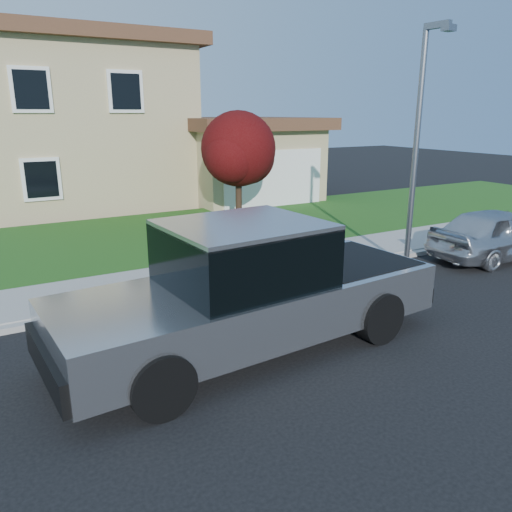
{
  "coord_description": "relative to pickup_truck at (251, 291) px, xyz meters",
  "views": [
    {
      "loc": [
        -4.27,
        -6.6,
        3.86
      ],
      "look_at": [
        0.26,
        1.44,
        1.2
      ],
      "focal_mm": 35.0,
      "sensor_mm": 36.0,
      "label": 1
    }
  ],
  "objects": [
    {
      "name": "lawn",
      "position": [
        1.53,
        8.29,
        -0.97
      ],
      "size": [
        40.0,
        7.0,
        0.1
      ],
      "primitive_type": "cube",
      "color": "#204B15",
      "rests_on": "ground"
    },
    {
      "name": "woman",
      "position": [
        0.75,
        1.8,
        -0.13
      ],
      "size": [
        0.64,
        0.46,
        1.89
      ],
      "rotation": [
        0.0,
        0.0,
        3.1
      ],
      "color": "tan",
      "rests_on": "ground"
    },
    {
      "name": "sidewalk",
      "position": [
        1.53,
        3.79,
        -0.95
      ],
      "size": [
        40.0,
        2.0,
        0.15
      ],
      "primitive_type": "cube",
      "color": "gray",
      "rests_on": "ground"
    },
    {
      "name": "street_lamp",
      "position": [
        5.46,
        1.73,
        2.26
      ],
      "size": [
        0.3,
        0.75,
        5.76
      ],
      "rotation": [
        0.0,
        0.0,
        0.11
      ],
      "color": "slate",
      "rests_on": "ground"
    },
    {
      "name": "sedan",
      "position": [
        8.49,
        1.39,
        -0.31
      ],
      "size": [
        4.24,
        1.88,
        1.42
      ],
      "primitive_type": "imported",
      "rotation": [
        0.0,
        0.0,
        1.52
      ],
      "color": "#B9BBC1",
      "rests_on": "ground"
    },
    {
      "name": "ground",
      "position": [
        0.53,
        -0.21,
        -1.02
      ],
      "size": [
        80.0,
        80.0,
        0.0
      ],
      "primitive_type": "plane",
      "color": "black",
      "rests_on": "ground"
    },
    {
      "name": "curb",
      "position": [
        1.53,
        2.69,
        -0.96
      ],
      "size": [
        40.0,
        0.2,
        0.12
      ],
      "primitive_type": "cube",
      "color": "gray",
      "rests_on": "ground"
    },
    {
      "name": "ornamental_tree",
      "position": [
        4.21,
        8.43,
        1.54
      ],
      "size": [
        2.8,
        2.53,
        3.85
      ],
      "color": "black",
      "rests_on": "lawn"
    },
    {
      "name": "trash_bin",
      "position": [
        2.16,
        2.89,
        -0.27
      ],
      "size": [
        0.97,
        1.04,
        1.2
      ],
      "rotation": [
        0.0,
        0.0,
        0.34
      ],
      "color": "black",
      "rests_on": "sidewalk"
    },
    {
      "name": "house",
      "position": [
        1.85,
        16.17,
        2.14
      ],
      "size": [
        14.0,
        11.3,
        6.85
      ],
      "color": "tan",
      "rests_on": "ground"
    },
    {
      "name": "pickup_truck",
      "position": [
        0.0,
        0.0,
        0.0
      ],
      "size": [
        6.83,
        2.79,
        2.2
      ],
      "rotation": [
        0.0,
        0.0,
        0.07
      ],
      "color": "black",
      "rests_on": "ground"
    }
  ]
}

